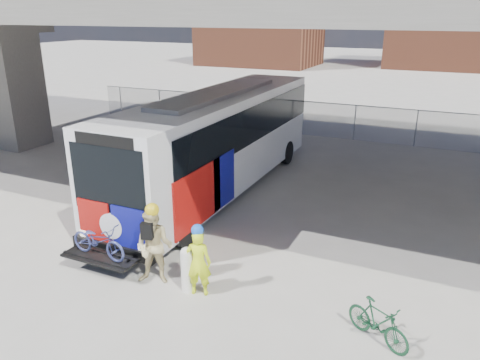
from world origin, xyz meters
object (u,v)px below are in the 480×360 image
Objects in this scene: cyclist_hivis at (198,261)px; bollard at (187,268)px; bus at (219,135)px; bike_parked at (378,322)px; cyclist_tan at (154,246)px.

bollard is at bearing -16.75° from cyclist_hivis.
bike_parked is at bearing -42.95° from bus.
cyclist_tan reaches higher than bike_parked.
bus is 8.61× the size of bike_parked.
bollard is at bearing -69.25° from bus.
cyclist_tan is at bearing 119.95° from bike_parked.
cyclist_hivis reaches higher than bike_parked.
cyclist_tan is (-1.20, -0.00, 0.13)m from cyclist_hivis.
bollard is at bearing 119.92° from bike_parked.
bus is 6.16× the size of cyclist_tan.
bus is 6.60m from cyclist_tan.
bus is at bearing 86.61° from cyclist_tan.
cyclist_hivis is (0.31, 0.00, 0.25)m from bollard.
cyclist_tan is at bearing -16.63° from cyclist_hivis.
bollard is 0.55× the size of cyclist_tan.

